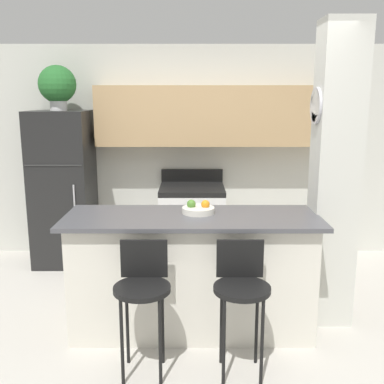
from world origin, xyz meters
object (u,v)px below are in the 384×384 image
(stove_range, at_px, (192,224))
(bar_stool_right, at_px, (241,288))
(bar_stool_left, at_px, (143,288))
(fruit_bowl, at_px, (198,209))
(refrigerator, at_px, (63,188))
(potted_plant_on_fridge, at_px, (57,85))

(stove_range, relative_size, bar_stool_right, 1.13)
(bar_stool_left, bearing_deg, bar_stool_right, 0.00)
(stove_range, relative_size, fruit_bowl, 3.99)
(refrigerator, relative_size, fruit_bowl, 6.68)
(bar_stool_right, relative_size, potted_plant_on_fridge, 1.89)
(bar_stool_left, bearing_deg, fruit_bowl, 59.72)
(bar_stool_left, relative_size, fruit_bowl, 3.52)
(stove_range, bearing_deg, refrigerator, -179.42)
(refrigerator, distance_m, potted_plant_on_fridge, 1.17)
(stove_range, distance_m, fruit_bowl, 1.65)
(refrigerator, relative_size, bar_stool_left, 1.89)
(bar_stool_left, height_order, potted_plant_on_fridge, potted_plant_on_fridge)
(fruit_bowl, bearing_deg, bar_stool_left, -120.28)
(bar_stool_left, bearing_deg, refrigerator, 117.65)
(refrigerator, relative_size, bar_stool_right, 1.89)
(potted_plant_on_fridge, relative_size, fruit_bowl, 1.86)
(stove_range, xyz_separation_m, fruit_bowl, (0.06, -1.54, 0.57))
(refrigerator, xyz_separation_m, fruit_bowl, (1.55, -1.53, 0.14))
(potted_plant_on_fridge, bearing_deg, fruit_bowl, -44.55)
(refrigerator, xyz_separation_m, bar_stool_right, (1.85, -2.21, -0.26))
(refrigerator, relative_size, stove_range, 1.67)
(bar_stool_left, xyz_separation_m, bar_stool_right, (0.69, 0.00, 0.00))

